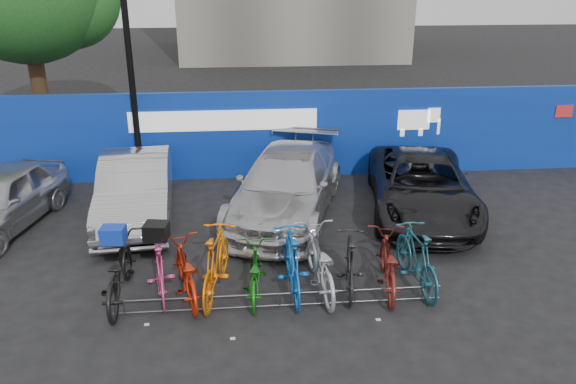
{
  "coord_description": "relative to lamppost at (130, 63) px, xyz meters",
  "views": [
    {
      "loc": [
        -0.59,
        -8.78,
        5.4
      ],
      "look_at": [
        0.38,
        2.0,
        1.09
      ],
      "focal_mm": 35.0,
      "sensor_mm": 36.0,
      "label": 1
    }
  ],
  "objects": [
    {
      "name": "ground",
      "position": [
        3.2,
        -5.4,
        -3.27
      ],
      "size": [
        100.0,
        100.0,
        0.0
      ],
      "primitive_type": "plane",
      "color": "black",
      "rests_on": "ground"
    },
    {
      "name": "hoarding",
      "position": [
        3.21,
        0.6,
        -2.07
      ],
      "size": [
        22.0,
        0.18,
        2.4
      ],
      "color": "#0B2A9A",
      "rests_on": "ground"
    },
    {
      "name": "lamppost",
      "position": [
        0.0,
        0.0,
        0.0
      ],
      "size": [
        0.25,
        0.5,
        6.11
      ],
      "color": "black",
      "rests_on": "ground"
    },
    {
      "name": "bike_rack",
      "position": [
        3.2,
        -6.0,
        -3.11
      ],
      "size": [
        5.6,
        0.03,
        0.3
      ],
      "color": "#595B60",
      "rests_on": "ground"
    },
    {
      "name": "car_1",
      "position": [
        0.2,
        -1.95,
        -2.54
      ],
      "size": [
        1.91,
        4.54,
        1.46
      ],
      "primitive_type": "imported",
      "rotation": [
        0.0,
        0.0,
        0.09
      ],
      "color": "#A6A5AA",
      "rests_on": "ground"
    },
    {
      "name": "car_2",
      "position": [
        3.66,
        -2.07,
        -2.52
      ],
      "size": [
        3.53,
        5.56,
        1.5
      ],
      "primitive_type": "imported",
      "rotation": [
        0.0,
        0.0,
        -0.3
      ],
      "color": "silver",
      "rests_on": "ground"
    },
    {
      "name": "car_3",
      "position": [
        6.82,
        -2.24,
        -2.59
      ],
      "size": [
        3.11,
        5.25,
        1.37
      ],
      "primitive_type": "imported",
      "rotation": [
        0.0,
        0.0,
        -0.18
      ],
      "color": "black",
      "rests_on": "ground"
    },
    {
      "name": "bike_0",
      "position": [
        0.44,
        -5.47,
        -2.72
      ],
      "size": [
        0.78,
        2.13,
        1.11
      ],
      "primitive_type": "imported",
      "rotation": [
        0.0,
        0.0,
        3.16
      ],
      "color": "black",
      "rests_on": "ground"
    },
    {
      "name": "bike_1",
      "position": [
        1.14,
        -5.36,
        -2.73
      ],
      "size": [
        0.82,
        1.88,
        1.09
      ],
      "primitive_type": "imported",
      "rotation": [
        0.0,
        0.0,
        3.32
      ],
      "color": "#D84387",
      "rests_on": "ground"
    },
    {
      "name": "bike_2",
      "position": [
        1.59,
        -5.48,
        -2.78
      ],
      "size": [
        1.1,
        1.99,
        0.99
      ],
      "primitive_type": "imported",
      "rotation": [
        0.0,
        0.0,
        3.39
      ],
      "color": "red",
      "rests_on": "ground"
    },
    {
      "name": "bike_3",
      "position": [
        2.13,
        -5.44,
        -2.66
      ],
      "size": [
        0.94,
        2.12,
        1.23
      ],
      "primitive_type": "imported",
      "rotation": [
        0.0,
        0.0,
        2.96
      ],
      "color": "orange",
      "rests_on": "ground"
    },
    {
      "name": "bike_4",
      "position": [
        2.78,
        -5.54,
        -2.83
      ],
      "size": [
        0.68,
        1.73,
        0.89
      ],
      "primitive_type": "imported",
      "rotation": [
        0.0,
        0.0,
        3.09
      ],
      "color": "#136D13",
      "rests_on": "ground"
    },
    {
      "name": "bike_5",
      "position": [
        3.46,
        -5.5,
        -2.68
      ],
      "size": [
        0.6,
        1.97,
        1.18
      ],
      "primitive_type": "imported",
      "rotation": [
        0.0,
        0.0,
        3.17
      ],
      "color": "blue",
      "rests_on": "ground"
    },
    {
      "name": "bike_6",
      "position": [
        3.95,
        -5.45,
        -2.72
      ],
      "size": [
        0.9,
        2.15,
        1.1
      ],
      "primitive_type": "imported",
      "rotation": [
        0.0,
        0.0,
        3.22
      ],
      "color": "#B0B2B8",
      "rests_on": "ground"
    },
    {
      "name": "bike_7",
      "position": [
        4.5,
        -5.5,
        -2.74
      ],
      "size": [
        0.77,
        1.82,
        1.06
      ],
      "primitive_type": "imported",
      "rotation": [
        0.0,
        0.0,
        2.99
      ],
      "color": "black",
      "rests_on": "ground"
    },
    {
      "name": "bike_8",
      "position": [
        5.18,
        -5.53,
        -2.76
      ],
      "size": [
        0.94,
        2.01,
        1.01
      ],
      "primitive_type": "imported",
      "rotation": [
        0.0,
        0.0,
        3.0
      ],
      "color": "maroon",
      "rests_on": "ground"
    },
    {
      "name": "bike_9",
      "position": [
        5.7,
        -5.51,
        -2.69
      ],
      "size": [
        0.72,
        1.97,
        1.16
      ],
      "primitive_type": "imported",
      "rotation": [
        0.0,
        0.0,
        3.23
      ],
      "color": "#1C586A",
      "rests_on": "ground"
    },
    {
      "name": "cargo_crate",
      "position": [
        0.44,
        -5.47,
        -2.02
      ],
      "size": [
        0.42,
        0.34,
        0.28
      ],
      "primitive_type": "cube",
      "rotation": [
        0.0,
        0.0,
        -0.1
      ],
      "color": "#1133B0",
      "rests_on": "bike_0"
    },
    {
      "name": "cargo_topcase",
      "position": [
        1.14,
        -5.36,
        -2.04
      ],
      "size": [
        0.44,
        0.41,
        0.29
      ],
      "primitive_type": "cube",
      "rotation": [
        0.0,
        0.0,
        -0.15
      ],
      "color": "black",
      "rests_on": "bike_1"
    }
  ]
}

